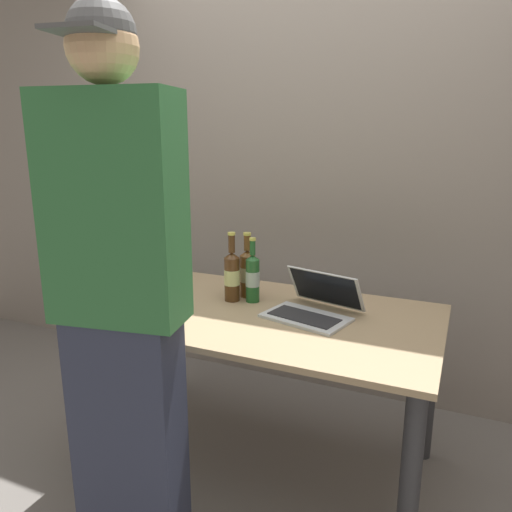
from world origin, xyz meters
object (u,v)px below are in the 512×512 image
at_px(beer_bottle_dark, 253,277).
at_px(person_figure, 121,310).
at_px(laptop, 313,306).
at_px(beer_bottle_amber, 247,272).
at_px(beer_bottle_green, 232,275).

distance_m(beer_bottle_dark, person_figure, 0.81).
bearing_deg(laptop, person_figure, -118.99).
relative_size(beer_bottle_amber, person_figure, 0.16).
height_order(laptop, beer_bottle_green, beer_bottle_green).
bearing_deg(beer_bottle_dark, laptop, -10.12).
height_order(laptop, beer_bottle_dark, beer_bottle_dark).
relative_size(laptop, person_figure, 0.22).
bearing_deg(laptop, beer_bottle_amber, 162.72).
xyz_separation_m(beer_bottle_amber, person_figure, (-0.05, -0.86, 0.09)).
distance_m(beer_bottle_green, person_figure, 0.78).
relative_size(beer_bottle_green, person_figure, 0.17).
relative_size(beer_bottle_dark, person_figure, 0.16).
bearing_deg(beer_bottle_green, beer_bottle_dark, 15.14).
distance_m(beer_bottle_dark, beer_bottle_green, 0.10).
relative_size(beer_bottle_dark, beer_bottle_green, 0.93).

